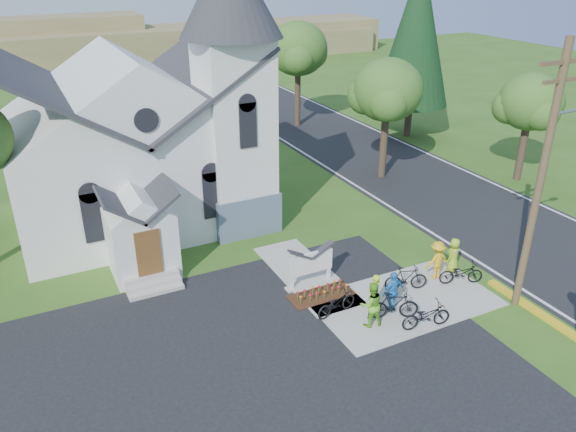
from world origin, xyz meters
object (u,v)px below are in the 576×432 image
cyclist_1 (371,304)px  cyclist_2 (393,291)px  utility_pole (543,173)px  cyclist_0 (374,293)px  bike_2 (426,316)px  cyclist_3 (437,260)px  bike_4 (461,273)px  bike_3 (406,278)px  church_sign (311,263)px  bike_1 (394,305)px  bike_0 (336,303)px  cyclist_4 (454,255)px

cyclist_1 → cyclist_2: (1.25, 0.41, -0.05)m
utility_pole → cyclist_0: utility_pole is taller
cyclist_2 → bike_2: size_ratio=0.88×
utility_pole → cyclist_3: bearing=120.8°
bike_4 → cyclist_0: bearing=111.5°
bike_2 → bike_3: size_ratio=1.08×
bike_2 → church_sign: bearing=38.0°
church_sign → bike_4: 6.15m
cyclist_2 → bike_3: cyclist_2 is taller
bike_1 → bike_3: 2.09m
cyclist_3 → bike_2: bearing=43.3°
utility_pole → cyclist_2: (-4.70, 1.72, -4.52)m
cyclist_1 → bike_1: (0.99, -0.03, -0.32)m
bike_0 → cyclist_1: size_ratio=1.01×
bike_0 → cyclist_1: bearing=-156.9°
utility_pole → cyclist_4: (-0.66, 2.95, -4.59)m
utility_pole → cyclist_0: bearing=159.0°
cyclist_2 → bike_2: bearing=102.0°
cyclist_1 → bike_2: size_ratio=0.93×
cyclist_3 → cyclist_2: bearing=18.8°
bike_0 → bike_2: size_ratio=0.94×
cyclist_0 → cyclist_1: cyclist_1 is taller
utility_pole → bike_0: bearing=159.8°
cyclist_2 → cyclist_4: size_ratio=1.10×
utility_pole → cyclist_0: size_ratio=6.48×
cyclist_3 → bike_4: bearing=127.7°
church_sign → utility_pole: 9.18m
cyclist_1 → cyclist_4: bearing=-152.2°
bike_0 → cyclist_1: cyclist_1 is taller
bike_1 → cyclist_0: bearing=48.8°
utility_pole → bike_3: bearing=141.9°
cyclist_3 → church_sign: bearing=-22.3°
cyclist_0 → cyclist_4: size_ratio=1.02×
cyclist_4 → cyclist_2: bearing=-1.9°
cyclist_1 → church_sign: bearing=-69.1°
bike_1 → bike_2: (0.71, -0.98, -0.07)m
church_sign → cyclist_2: 3.52m
cyclist_3 → bike_3: cyclist_3 is taller
cyclist_0 → bike_3: bearing=-175.3°
bike_1 → cyclist_2: bearing=-7.3°
bike_0 → bike_1: (1.74, -1.18, 0.10)m
utility_pole → bike_4: 5.38m
cyclist_0 → bike_3: cyclist_0 is taller
cyclist_0 → cyclist_2: bearing=140.9°
utility_pole → cyclist_3: size_ratio=5.96×
cyclist_3 → bike_3: size_ratio=0.95×
bike_0 → bike_3: (3.34, 0.17, 0.06)m
utility_pole → bike_3: (-3.36, 2.63, -4.82)m
bike_0 → cyclist_2: size_ratio=1.07×
cyclist_0 → bike_2: 2.05m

